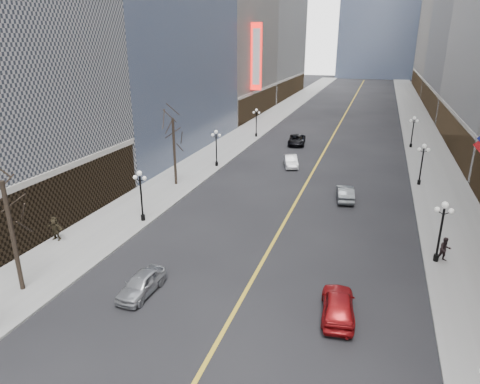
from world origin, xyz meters
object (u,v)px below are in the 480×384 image
Objects in this scene: streetlamp_east_3 at (413,129)px; streetlamp_west_3 at (256,120)px; streetlamp_west_1 at (141,191)px; car_nb_near at (141,284)px; streetlamp_west_2 at (216,144)px; car_nb_mid at (291,161)px; car_nb_far at (297,140)px; car_sb_mid at (338,305)px; streetlamp_east_2 at (422,160)px; car_sb_far at (345,193)px; streetlamp_east_1 at (442,226)px.

streetlamp_east_3 is 1.00× the size of streetlamp_west_3.
streetlamp_west_1 and streetlamp_west_3 have the same top height.
car_nb_near is at bearing -111.33° from streetlamp_east_3.
car_nb_near is (5.66, -9.94, -2.21)m from streetlamp_west_1.
car_nb_mid is at bearing 19.19° from streetlamp_west_2.
streetlamp_west_3 reaches higher than car_nb_near.
car_sb_mid is at bearing -82.95° from car_nb_far.
streetlamp_west_3 is (-23.60, 18.00, 0.00)m from streetlamp_east_2.
car_nb_near is (-17.94, -27.94, -2.21)m from streetlamp_east_2.
streetlamp_west_2 reaches higher than car_nb_near.
car_sb_mid is at bearing -102.77° from streetlamp_east_2.
streetlamp_west_1 is at bearing 121.86° from car_nb_near.
car_sb_far is (16.30, -7.05, -2.18)m from streetlamp_west_2.
streetlamp_east_3 is 29.68m from streetlamp_west_2.
streetlamp_west_1 reaches higher than car_sb_mid.
streetlamp_west_3 is at bearing 99.23° from car_nb_near.
streetlamp_east_3 is at bearing 90.00° from streetlamp_east_2.
car_nb_mid is (-14.82, 21.05, -2.19)m from streetlamp_east_1.
car_nb_near is 0.77× the size of car_nb_far.
streetlamp_east_1 reaches higher than car_sb_far.
car_sb_mid reaches higher than car_nb_far.
streetlamp_west_2 is at bearing 142.67° from streetlamp_east_1.
streetlamp_east_1 is 20.63m from car_nb_near.
streetlamp_east_3 reaches higher than car_sb_far.
streetlamp_east_3 is 21.16m from car_nb_mid.
streetlamp_west_2 is at bearing -32.07° from car_sb_far.
streetlamp_east_2 is 1.05× the size of car_nb_mid.
streetlamp_west_2 is 1.00× the size of streetlamp_west_3.
streetlamp_west_1 is at bearing -142.67° from streetlamp_east_2.
streetlamp_east_1 is at bearing -90.00° from streetlamp_east_3.
streetlamp_east_2 and streetlamp_west_3 have the same top height.
streetlamp_west_2 is at bearing -122.83° from car_nb_far.
streetlamp_east_3 is 1.11× the size of car_nb_near.
streetlamp_west_1 reaches higher than car_nb_mid.
streetlamp_east_3 is at bearing -104.43° from car_sb_mid.
streetlamp_west_3 is 17.47m from car_nb_mid.
streetlamp_east_3 is 16.77m from car_nb_far.
car_sb_mid reaches higher than car_nb_near.
car_nb_mid reaches higher than car_nb_near.
car_sb_mid is 1.04× the size of car_sb_far.
car_nb_far is at bearing 116.39° from streetlamp_east_1.
car_nb_far is at bearing -22.87° from streetlamp_west_3.
car_sb_mid is (17.58, -26.57, -2.12)m from streetlamp_west_2.
streetlamp_west_2 is at bearing 90.00° from streetlamp_west_1.
streetlamp_east_1 is at bearing -37.33° from streetlamp_west_2.
streetlamp_west_2 is (0.00, 18.00, 0.00)m from streetlamp_west_1.
car_nb_far is (-16.34, -3.06, -2.17)m from streetlamp_east_3.
streetlamp_east_1 is 1.00× the size of streetlamp_west_1.
car_nb_near is at bearing -151.02° from streetlamp_east_1.
streetlamp_west_1 is at bearing 25.21° from car_sb_far.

